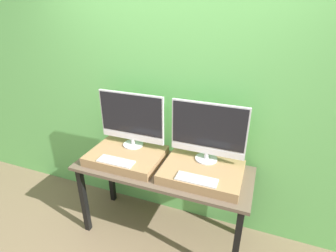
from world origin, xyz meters
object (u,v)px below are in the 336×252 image
Objects in this scene: monitor_left at (132,119)px; monitor_right at (208,131)px; keyboard_left at (116,161)px; keyboard_right at (197,179)px.

monitor_right is at bearing 0.00° from monitor_left.
keyboard_left is 0.51× the size of monitor_right.
monitor_left is at bearing 180.00° from monitor_right.
keyboard_right is (0.71, 0.00, 0.00)m from keyboard_left.
monitor_left is 1.96× the size of keyboard_right.
monitor_left is 0.82m from keyboard_right.
monitor_right is at bearing 90.00° from keyboard_right.
keyboard_left is 1.00× the size of keyboard_right.
monitor_left is at bearing 90.00° from keyboard_left.
monitor_left reaches higher than keyboard_right.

